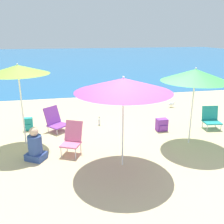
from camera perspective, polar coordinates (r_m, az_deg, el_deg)
name	(u,v)px	position (r m, az deg, el deg)	size (l,w,h in m)	color
ground_plane	(132,159)	(5.98, 4.55, -10.67)	(60.00, 60.00, 0.00)	#D1BA89
sea_water	(71,58)	(31.42, -9.33, 12.15)	(60.00, 40.00, 0.01)	#23669E
beach_umbrella_purple	(123,85)	(5.09, 2.62, 6.16)	(2.03, 2.03, 2.00)	white
beach_umbrella_green	(195,75)	(6.60, 18.51, 7.97)	(1.71, 1.71, 2.02)	white
beach_umbrella_lime	(18,70)	(6.59, -20.73, 9.03)	(1.54, 1.54, 2.13)	white
beach_chair_purple	(55,120)	(7.70, -12.91, -1.81)	(0.76, 0.77, 0.72)	silver
beach_chair_teal	(211,118)	(8.30, 21.67, -1.19)	(0.56, 0.52, 0.68)	silver
beach_chair_pink	(72,137)	(6.16, -9.06, -5.73)	(0.61, 0.65, 0.79)	silver
person_seated_near	(35,147)	(6.07, -17.14, -7.58)	(0.54, 0.52, 0.80)	#334C8C
backpack_purple	(162,125)	(7.70, 11.31, -2.86)	(0.33, 0.26, 0.37)	purple
backpack_teal	(28,124)	(7.99, -18.58, -2.65)	(0.26, 0.19, 0.39)	teal
water_bottle	(99,122)	(8.03, -2.93, -2.23)	(0.07, 0.07, 0.27)	silver
seagull	(172,104)	(10.22, 13.48, 1.82)	(0.27, 0.11, 0.23)	gold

